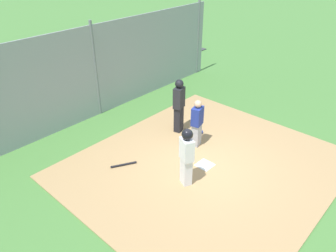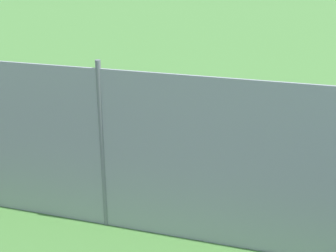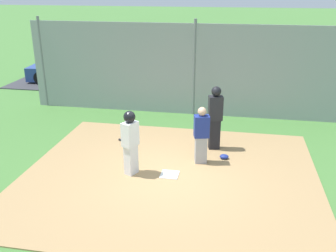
# 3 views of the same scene
# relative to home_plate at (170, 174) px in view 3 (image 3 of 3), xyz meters

# --- Properties ---
(ground_plane) EXTENTS (140.00, 140.00, 0.00)m
(ground_plane) POSITION_rel_home_plate_xyz_m (0.00, 0.00, -0.04)
(ground_plane) COLOR #477A38
(dirt_infield) EXTENTS (7.20, 6.40, 0.03)m
(dirt_infield) POSITION_rel_home_plate_xyz_m (0.00, 0.00, -0.03)
(dirt_infield) COLOR #A88456
(dirt_infield) RESTS_ON ground_plane
(home_plate) EXTENTS (0.44, 0.44, 0.02)m
(home_plate) POSITION_rel_home_plate_xyz_m (0.00, 0.00, 0.00)
(home_plate) COLOR white
(home_plate) RESTS_ON dirt_infield
(catcher) EXTENTS (0.43, 0.35, 1.52)m
(catcher) POSITION_rel_home_plate_xyz_m (-0.67, -0.85, 0.77)
(catcher) COLOR #9E9EA3
(catcher) RESTS_ON dirt_infield
(umpire) EXTENTS (0.43, 0.35, 1.82)m
(umpire) POSITION_rel_home_plate_xyz_m (-0.95, -1.82, 0.95)
(umpire) COLOR black
(umpire) RESTS_ON dirt_infield
(runner) EXTENTS (0.40, 0.45, 1.63)m
(runner) POSITION_rel_home_plate_xyz_m (0.95, 0.08, 0.92)
(runner) COLOR silver
(runner) RESTS_ON dirt_infield
(baseball_bat) EXTENTS (0.68, 0.41, 0.06)m
(baseball_bat) POSITION_rel_home_plate_xyz_m (1.56, -1.69, 0.02)
(baseball_bat) COLOR black
(baseball_bat) RESTS_ON dirt_infield
(catcher_mask) EXTENTS (0.24, 0.20, 0.12)m
(catcher_mask) POSITION_rel_home_plate_xyz_m (-1.28, -1.17, 0.05)
(catcher_mask) COLOR navy
(catcher_mask) RESTS_ON dirt_infield
(backstop_fence) EXTENTS (12.00, 0.10, 3.35)m
(backstop_fence) POSITION_rel_home_plate_xyz_m (0.00, -4.79, 1.56)
(backstop_fence) COLOR #93999E
(backstop_fence) RESTS_ON ground_plane
(parking_lot) EXTENTS (18.00, 5.20, 0.04)m
(parking_lot) POSITION_rel_home_plate_xyz_m (0.00, -9.24, -0.02)
(parking_lot) COLOR #38383D
(parking_lot) RESTS_ON ground_plane
(parked_car_dark) EXTENTS (4.25, 1.99, 1.28)m
(parked_car_dark) POSITION_rel_home_plate_xyz_m (-3.15, -9.51, 0.57)
(parked_car_dark) COLOR black
(parked_car_dark) RESTS_ON parking_lot
(parked_car_blue) EXTENTS (4.34, 2.19, 1.28)m
(parked_car_blue) POSITION_rel_home_plate_xyz_m (6.16, -8.59, 0.57)
(parked_car_blue) COLOR #28428C
(parked_car_blue) RESTS_ON parking_lot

